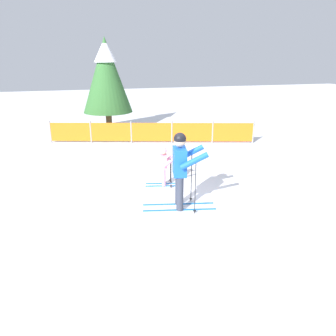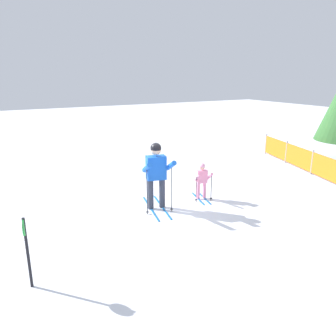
# 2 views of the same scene
# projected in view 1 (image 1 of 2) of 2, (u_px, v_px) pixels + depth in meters

# --- Properties ---
(ground_plane) EXTENTS (60.00, 60.00, 0.00)m
(ground_plane) POSITION_uv_depth(u_px,v_px,m) (181.00, 203.00, 8.18)
(ground_plane) COLOR white
(skier_adult) EXTENTS (1.79, 0.89, 1.85)m
(skier_adult) POSITION_uv_depth(u_px,v_px,m) (181.00, 164.00, 7.60)
(skier_adult) COLOR #1966B2
(skier_adult) RESTS_ON ground_plane
(skier_child) EXTENTS (1.06, 0.54, 1.11)m
(skier_child) POSITION_uv_depth(u_px,v_px,m) (164.00, 164.00, 9.12)
(skier_child) COLOR #1966B2
(skier_child) RESTS_ON ground_plane
(safety_fence) EXTENTS (8.26, 2.39, 0.92)m
(safety_fence) POSITION_uv_depth(u_px,v_px,m) (152.00, 132.00, 13.70)
(safety_fence) COLOR gray
(safety_fence) RESTS_ON ground_plane
(conifer_far) EXTENTS (2.33, 2.33, 4.33)m
(conifer_far) POSITION_uv_depth(u_px,v_px,m) (106.00, 74.00, 15.27)
(conifer_far) COLOR #4C3823
(conifer_far) RESTS_ON ground_plane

